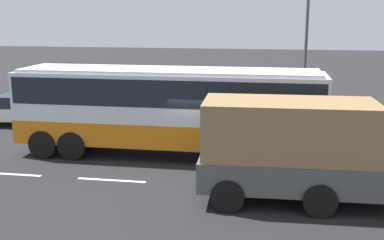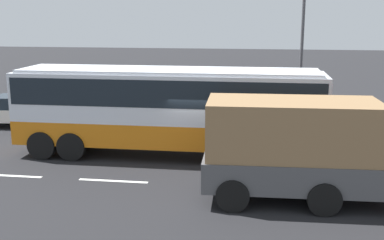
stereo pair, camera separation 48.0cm
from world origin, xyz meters
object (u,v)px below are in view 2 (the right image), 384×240
(cargo_truck, at_px, (322,148))
(pedestrian_near_curb, at_px, (156,92))
(coach_bus, at_px, (168,103))
(car_white_minivan, at_px, (23,110))
(street_lamp, at_px, (306,42))

(cargo_truck, height_order, pedestrian_near_curb, cargo_truck)
(coach_bus, bearing_deg, cargo_truck, -36.21)
(pedestrian_near_curb, bearing_deg, coach_bus, -101.06)
(cargo_truck, xyz_separation_m, pedestrian_near_curb, (-7.73, 12.36, -0.50))
(car_white_minivan, relative_size, street_lamp, 0.64)
(pedestrian_near_curb, height_order, street_lamp, street_lamp)
(car_white_minivan, relative_size, pedestrian_near_curb, 2.59)
(pedestrian_near_curb, xyz_separation_m, street_lamp, (8.10, -1.62, 3.02))
(coach_bus, bearing_deg, pedestrian_near_curb, 105.87)
(pedestrian_near_curb, bearing_deg, street_lamp, -38.04)
(pedestrian_near_curb, relative_size, street_lamp, 0.25)
(cargo_truck, xyz_separation_m, street_lamp, (0.37, 10.73, 2.52))
(cargo_truck, relative_size, car_white_minivan, 1.66)
(coach_bus, xyz_separation_m, street_lamp, (5.75, 6.76, 2.02))
(car_white_minivan, bearing_deg, pedestrian_near_curb, 33.40)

